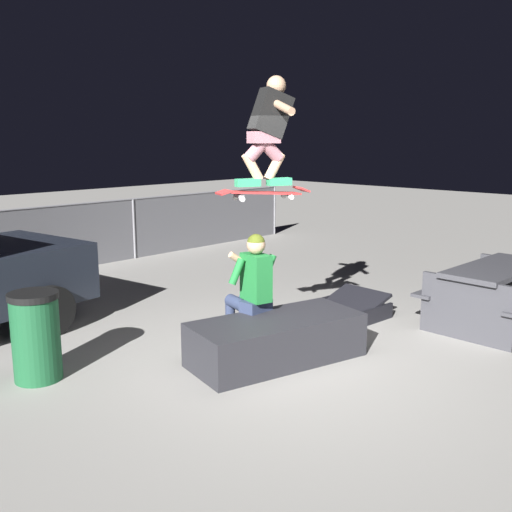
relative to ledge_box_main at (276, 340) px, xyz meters
name	(u,v)px	position (x,y,z in m)	size (l,w,h in m)	color
ground_plane	(294,363)	(0.07, -0.19, -0.23)	(40.00, 40.00, 0.00)	gray
ledge_box_main	(276,340)	(0.00, 0.00, 0.00)	(1.80, 0.77, 0.46)	#28282D
person_sitting_on_ledge	(251,286)	(0.07, 0.44, 0.48)	(0.59, 0.79, 1.29)	#2D3856
skateboard	(264,193)	(0.19, 0.37, 1.48)	(1.02, 0.58, 0.13)	#B72D2D
skater_airborne	(269,126)	(0.25, 0.35, 2.17)	(0.63, 0.85, 1.12)	#2D9E66
kicker_ramp	(340,315)	(1.61, 0.35, -0.16)	(1.25, 0.87, 0.41)	black
picnic_table_back	(496,286)	(2.73, -1.15, 0.27)	(1.73, 1.38, 0.75)	#38383D
trash_bin	(36,336)	(-1.94, 1.33, 0.20)	(0.47, 0.47, 0.86)	#19512D
fence_back	(33,239)	(0.07, 5.49, 0.39)	(12.05, 0.05, 1.16)	slate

